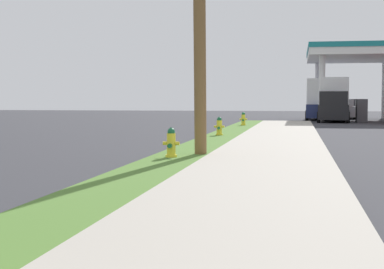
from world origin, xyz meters
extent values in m
cylinder|color=yellow|center=(0.61, 13.77, 0.15)|extent=(0.29, 0.29, 0.06)
cylinder|color=yellow|center=(0.61, 13.77, 0.42)|extent=(0.22, 0.22, 0.60)
sphere|color=#196038|center=(0.61, 13.77, 0.76)|extent=(0.19, 0.19, 0.19)
cylinder|color=#196038|center=(0.61, 13.77, 0.84)|extent=(0.06, 0.06, 0.05)
cylinder|color=yellow|center=(0.45, 13.77, 0.47)|extent=(0.10, 0.09, 0.09)
cylinder|color=yellow|center=(0.77, 13.77, 0.47)|extent=(0.10, 0.09, 0.09)
cylinder|color=#196038|center=(0.61, 13.60, 0.42)|extent=(0.11, 0.12, 0.11)
cylinder|color=yellow|center=(0.61, 22.97, 0.15)|extent=(0.29, 0.29, 0.06)
cylinder|color=yellow|center=(0.61, 22.97, 0.42)|extent=(0.22, 0.22, 0.60)
sphere|color=#196038|center=(0.61, 22.97, 0.76)|extent=(0.19, 0.19, 0.19)
cylinder|color=#196038|center=(0.61, 22.97, 0.84)|extent=(0.06, 0.06, 0.05)
cylinder|color=yellow|center=(0.45, 22.97, 0.47)|extent=(0.10, 0.09, 0.09)
cylinder|color=yellow|center=(0.77, 22.97, 0.47)|extent=(0.10, 0.09, 0.09)
cylinder|color=#196038|center=(0.61, 22.80, 0.42)|extent=(0.11, 0.12, 0.11)
cylinder|color=yellow|center=(0.74, 32.24, 0.15)|extent=(0.29, 0.29, 0.06)
cylinder|color=yellow|center=(0.74, 32.24, 0.42)|extent=(0.22, 0.22, 0.60)
sphere|color=#196038|center=(0.74, 32.24, 0.76)|extent=(0.19, 0.19, 0.19)
cylinder|color=#196038|center=(0.74, 32.24, 0.84)|extent=(0.06, 0.06, 0.05)
cylinder|color=yellow|center=(0.58, 32.24, 0.47)|extent=(0.10, 0.09, 0.09)
cylinder|color=yellow|center=(0.90, 32.24, 0.47)|extent=(0.10, 0.09, 0.09)
cylinder|color=#196038|center=(0.74, 32.07, 0.42)|extent=(0.11, 0.12, 0.11)
cylinder|color=silver|center=(5.37, 41.09, 2.31)|extent=(0.44, 0.44, 4.62)
cylinder|color=silver|center=(5.37, 49.70, 2.31)|extent=(0.44, 0.44, 4.62)
cylinder|color=silver|center=(10.75, 49.70, 2.31)|extent=(0.44, 0.44, 4.62)
cube|color=white|center=(8.06, 45.40, 4.87)|extent=(7.18, 10.41, 0.50)
cube|color=#197A7F|center=(8.06, 45.40, 5.30)|extent=(7.28, 10.51, 0.36)
cube|color=#47474C|center=(8.06, 41.09, 0.80)|extent=(0.70, 1.10, 1.60)
cube|color=#47474C|center=(8.06, 49.70, 0.80)|extent=(0.70, 1.10, 1.60)
cube|color=#BCBCC1|center=(7.32, 48.90, 0.59)|extent=(1.84, 4.51, 0.85)
cube|color=#BCBCC1|center=(7.32, 48.67, 1.29)|extent=(1.61, 2.03, 0.56)
cylinder|color=black|center=(6.47, 50.60, 0.30)|extent=(0.22, 0.60, 0.60)
cylinder|color=black|center=(8.19, 50.59, 0.30)|extent=(0.22, 0.60, 0.60)
cylinder|color=black|center=(6.46, 47.20, 0.30)|extent=(0.22, 0.60, 0.60)
cylinder|color=black|center=(8.18, 47.19, 0.30)|extent=(0.22, 0.60, 0.60)
cube|color=black|center=(6.28, 42.02, 0.71)|extent=(2.49, 6.54, 1.00)
cube|color=white|center=(6.34, 42.79, 2.16)|extent=(2.26, 4.11, 1.90)
cube|color=black|center=(6.13, 39.98, 1.66)|extent=(1.99, 2.18, 0.90)
cylinder|color=black|center=(7.03, 39.31, 0.38)|extent=(0.28, 0.77, 0.76)
cylinder|color=black|center=(5.13, 39.45, 0.38)|extent=(0.28, 0.77, 0.76)
cylinder|color=black|center=(7.44, 44.59, 0.38)|extent=(0.28, 0.77, 0.76)
cylinder|color=black|center=(5.54, 44.74, 0.38)|extent=(0.28, 0.77, 0.76)
cube|color=navy|center=(5.51, 45.74, 0.71)|extent=(2.38, 6.51, 1.00)
cube|color=white|center=(5.47, 44.97, 2.16)|extent=(2.19, 4.08, 1.90)
cube|color=navy|center=(5.64, 47.78, 1.66)|extent=(1.96, 2.15, 0.90)
cylinder|color=black|center=(4.72, 48.44, 0.38)|extent=(0.27, 0.77, 0.76)
cylinder|color=black|center=(6.62, 48.32, 0.38)|extent=(0.27, 0.77, 0.76)
cylinder|color=black|center=(4.41, 43.15, 0.38)|extent=(0.27, 0.77, 0.76)
cylinder|color=black|center=(6.30, 43.03, 0.38)|extent=(0.27, 0.77, 0.76)
camera|label=1|loc=(3.73, -0.58, 1.57)|focal=54.81mm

